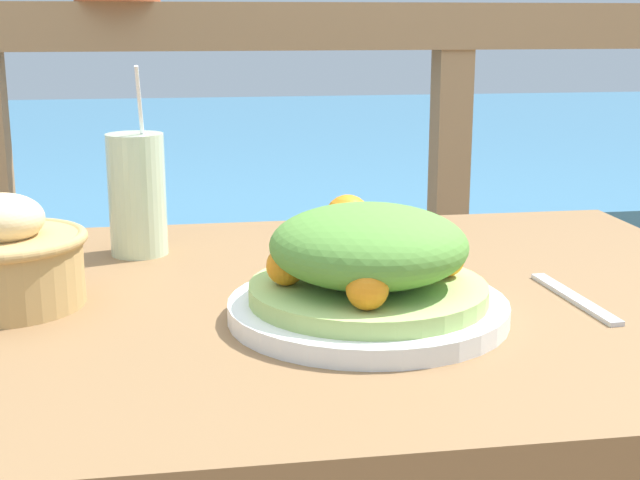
% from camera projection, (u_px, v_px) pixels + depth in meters
% --- Properties ---
extents(patio_table, '(1.13, 0.76, 0.77)m').
position_uv_depth(patio_table, '(278.00, 389.00, 1.01)').
color(patio_table, olive).
rests_on(patio_table, ground_plane).
extents(railing_fence, '(2.80, 0.08, 1.10)m').
position_uv_depth(railing_fence, '(230.00, 167.00, 1.78)').
color(railing_fence, '#937551').
rests_on(railing_fence, ground_plane).
extents(sea_backdrop, '(12.00, 4.00, 0.55)m').
position_uv_depth(sea_backdrop, '(200.00, 189.00, 4.29)').
color(sea_backdrop, teal).
rests_on(sea_backdrop, ground_plane).
extents(salad_plate, '(0.29, 0.29, 0.12)m').
position_uv_depth(salad_plate, '(368.00, 271.00, 0.90)').
color(salad_plate, white).
rests_on(salad_plate, patio_table).
extents(drink_glass, '(0.07, 0.09, 0.24)m').
position_uv_depth(drink_glass, '(137.00, 194.00, 1.15)').
color(drink_glass, beige).
rests_on(drink_glass, patio_table).
extents(bread_basket, '(0.18, 0.18, 0.12)m').
position_uv_depth(bread_basket, '(4.00, 259.00, 0.94)').
color(bread_basket, tan).
rests_on(bread_basket, patio_table).
extents(knife, '(0.03, 0.18, 0.00)m').
position_uv_depth(knife, '(574.00, 298.00, 0.97)').
color(knife, silver).
rests_on(knife, patio_table).
extents(orange_near_glass, '(0.06, 0.06, 0.06)m').
position_uv_depth(orange_near_glass, '(348.00, 218.00, 1.23)').
color(orange_near_glass, orange).
rests_on(orange_near_glass, patio_table).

